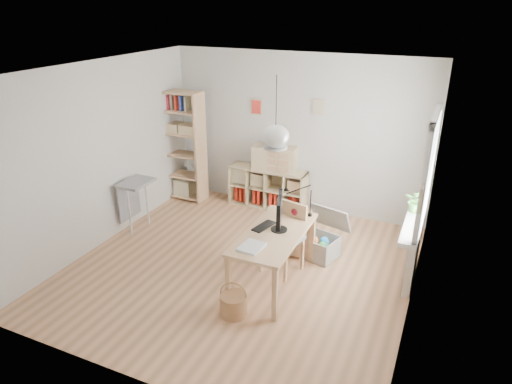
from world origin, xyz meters
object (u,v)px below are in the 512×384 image
at_px(desk, 274,239).
at_px(drawer_chest, 274,158).
at_px(chair, 285,233).
at_px(tall_bookshelf, 182,142).
at_px(cube_shelf, 267,190).
at_px(storage_chest, 318,240).
at_px(monitor, 279,212).

relative_size(desk, drawer_chest, 2.02).
bearing_deg(chair, tall_bookshelf, 163.11).
bearing_deg(drawer_chest, cube_shelf, 156.42).
distance_m(desk, storage_chest, 1.11).
bearing_deg(desk, chair, 88.71).
height_order(desk, storage_chest, desk).
height_order(tall_bookshelf, storage_chest, tall_bookshelf).
height_order(desk, chair, chair).
bearing_deg(tall_bookshelf, desk, -37.01).
bearing_deg(cube_shelf, monitor, -63.81).
bearing_deg(cube_shelf, chair, -60.83).
height_order(cube_shelf, monitor, monitor).
xyz_separation_m(desk, cube_shelf, (-1.02, 2.23, -0.36)).
height_order(storage_chest, drawer_chest, drawer_chest).
bearing_deg(drawer_chest, monitor, -74.37).
height_order(tall_bookshelf, drawer_chest, tall_bookshelf).
relative_size(desk, storage_chest, 1.77).
bearing_deg(tall_bookshelf, storage_chest, -18.72).
distance_m(cube_shelf, drawer_chest, 0.65).
bearing_deg(chair, desk, -77.09).
height_order(cube_shelf, chair, chair).
bearing_deg(monitor, chair, 77.31).
height_order(cube_shelf, storage_chest, cube_shelf).
bearing_deg(tall_bookshelf, monitor, -35.49).
bearing_deg(storage_chest, chair, -102.30).
bearing_deg(cube_shelf, tall_bookshelf, -169.81).
xyz_separation_m(desk, drawer_chest, (-0.88, 2.19, 0.28)).
height_order(chair, storage_chest, chair).
bearing_deg(drawer_chest, chair, -71.64).
xyz_separation_m(cube_shelf, drawer_chest, (0.15, -0.04, 0.63)).
distance_m(tall_bookshelf, storage_chest, 3.19).
height_order(chair, drawer_chest, drawer_chest).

